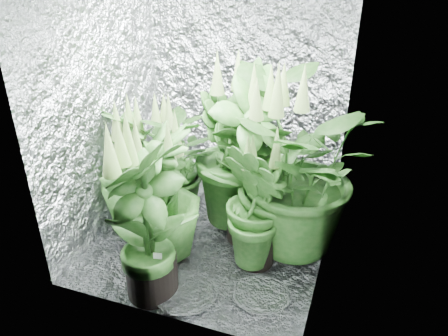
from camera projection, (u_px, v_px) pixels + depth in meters
ground at (212, 239)px, 3.25m from camera, size 1.60×1.60×0.00m
walls at (210, 111)px, 2.78m from camera, size 1.62×1.62×2.00m
plant_a at (169, 162)px, 3.34m from camera, size 0.91×0.91×0.99m
plant_b at (251, 167)px, 2.99m from camera, size 0.85×0.85×1.27m
plant_c at (234, 148)px, 3.21m from camera, size 0.74×0.74×1.31m
plant_d at (135, 173)px, 3.16m from camera, size 0.72×0.72×1.06m
plant_e at (291, 172)px, 2.85m from camera, size 1.20×1.20×1.32m
plant_f at (147, 222)px, 2.51m from camera, size 0.70×0.70×1.16m
plant_g at (257, 206)px, 2.81m from camera, size 0.67×0.67×0.98m
plant_h at (163, 197)px, 2.89m from camera, size 0.73×0.73×1.02m
circulation_fan at (311, 195)px, 3.52m from camera, size 0.17×0.28×0.34m
plant_label at (158, 260)px, 2.57m from camera, size 0.05×0.03×0.08m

